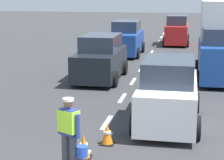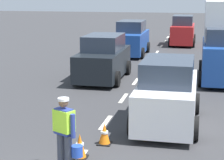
{
  "view_description": "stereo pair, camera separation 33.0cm",
  "coord_description": "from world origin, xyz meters",
  "views": [
    {
      "loc": [
        2.44,
        -6.27,
        4.04
      ],
      "look_at": [
        -0.05,
        6.88,
        1.1
      ],
      "focal_mm": 66.18,
      "sensor_mm": 36.0,
      "label": 1
    },
    {
      "loc": [
        2.76,
        -6.2,
        4.04
      ],
      "look_at": [
        -0.05,
        6.88,
        1.1
      ],
      "focal_mm": 66.18,
      "sensor_mm": 36.0,
      "label": 2
    }
  ],
  "objects": [
    {
      "name": "lane_center_line",
      "position": [
        0.0,
        25.2,
        0.0
      ],
      "size": [
        0.14,
        46.4,
        0.01
      ],
      "color": "silver",
      "rests_on": "ground"
    },
    {
      "name": "traffic_cone_far",
      "position": [
        0.0,
        2.89,
        0.31
      ],
      "size": [
        0.36,
        0.36,
        0.62
      ],
      "color": "black",
      "rests_on": "ground"
    },
    {
      "name": "car_oncoming_second",
      "position": [
        -1.48,
        19.28,
        1.0
      ],
      "size": [
        2.0,
        4.26,
        2.15
      ],
      "color": "#1E4799",
      "rests_on": "ground"
    },
    {
      "name": "car_outgoing_ahead",
      "position": [
        1.86,
        5.99,
        0.94
      ],
      "size": [
        1.93,
        4.17,
        2.03
      ],
      "color": "silver",
      "rests_on": "ground"
    },
    {
      "name": "delivery_truck",
      "position": [
        3.83,
        12.9,
        1.61
      ],
      "size": [
        2.16,
        4.6,
        3.54
      ],
      "color": "#1E4799",
      "rests_on": "ground"
    },
    {
      "name": "ground_plane",
      "position": [
        0.0,
        21.0,
        0.0
      ],
      "size": [
        96.0,
        96.0,
        0.0
      ],
      "primitive_type": "plane",
      "color": "#333335"
    },
    {
      "name": "car_outgoing_far",
      "position": [
        1.45,
        24.93,
        1.02
      ],
      "size": [
        1.86,
        4.22,
        2.19
      ],
      "color": "red",
      "rests_on": "ground"
    },
    {
      "name": "traffic_cone_near",
      "position": [
        0.38,
        3.93,
        0.29
      ],
      "size": [
        0.36,
        0.36,
        0.58
      ],
      "color": "black",
      "rests_on": "ground"
    },
    {
      "name": "road_worker",
      "position": [
        -0.15,
        2.27,
        0.93
      ],
      "size": [
        0.75,
        0.46,
        1.67
      ],
      "color": "#383D4C",
      "rests_on": "ground"
    },
    {
      "name": "car_oncoming_lead",
      "position": [
        -1.53,
        11.87,
        0.95
      ],
      "size": [
        2.03,
        4.35,
        2.04
      ],
      "color": "black",
      "rests_on": "ground"
    }
  ]
}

